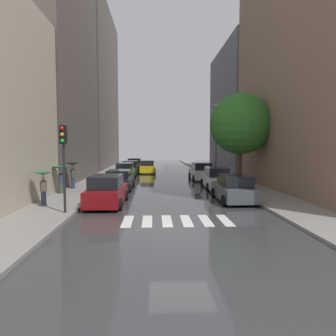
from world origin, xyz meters
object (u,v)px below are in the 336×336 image
Objects in this scene: parked_car_right_nearest at (234,189)px; pedestrian_foreground at (61,172)px; parked_car_left_third at (125,172)px; parked_car_left_fourth at (130,168)px; street_tree_right at (240,124)px; pedestrian_by_kerb at (43,180)px; parked_car_left_second at (119,180)px; parked_car_right_second at (216,179)px; parked_car_right_third at (201,172)px; traffic_light_left_corner at (63,149)px; lamp_post_right at (216,136)px; pedestrian_near_tree at (73,169)px; taxi_midroad at (147,167)px; parked_car_left_fifth at (135,165)px; parked_car_left_nearest at (107,191)px.

parked_car_right_nearest is 11.78m from pedestrian_foreground.
parked_car_left_third is 1.06× the size of parked_car_left_fourth.
street_tree_right reaches higher than parked_car_left_fourth.
pedestrian_by_kerb is at bearing -148.93° from street_tree_right.
parked_car_right_nearest reaches higher than parked_car_left_second.
pedestrian_by_kerb is (-11.19, -6.98, 0.75)m from parked_car_right_second.
parked_car_right_second is at bearing -179.01° from parked_car_right_third.
lamp_post_right is at bearing 57.05° from traffic_light_left_corner.
parked_car_right_second is (7.73, 0.27, 0.07)m from parked_car_left_second.
pedestrian_near_tree is at bearing 84.40° from pedestrian_foreground.
pedestrian_foreground is (-11.46, -2.85, 0.80)m from parked_car_right_second.
parked_car_left_second is at bearing 171.29° from taxi_midroad.
parked_car_right_nearest is 0.57× the size of lamp_post_right.
street_tree_right is 6.90m from lamp_post_right.
parked_car_left_fifth is 14.19m from lamp_post_right.
taxi_midroad is 10.63m from lamp_post_right.
parked_car_left_third is (-0.16, 12.88, 0.00)m from parked_car_left_nearest.
parked_car_left_third is 0.95× the size of taxi_midroad.
parked_car_left_nearest reaches higher than parked_car_right_nearest.
parked_car_right_third is at bearing -146.92° from parked_car_left_fifth.
parked_car_left_fifth is (0.21, 11.63, -0.00)m from parked_car_left_third.
parked_car_right_nearest is 0.91× the size of parked_car_right_second.
parked_car_right_second reaches higher than parked_car_left_second.
parked_car_left_fifth is 0.56× the size of street_tree_right.
parked_car_right_nearest is 20.92m from taxi_midroad.
parked_car_left_second is 0.94× the size of parked_car_right_third.
street_tree_right is at bearing -156.43° from parked_car_right_third.
street_tree_right reaches higher than pedestrian_by_kerb.
parked_car_left_nearest is 2.43× the size of pedestrian_foreground.
parked_car_left_second is (0.01, 6.23, -0.08)m from parked_car_left_nearest.
parked_car_right_second is 1.04× the size of parked_car_right_third.
parked_car_left_fifth reaches higher than parked_car_left_second.
street_tree_right is at bearing -62.39° from parked_car_right_second.
pedestrian_near_tree is (-11.10, -6.81, 0.83)m from parked_car_right_third.
pedestrian_by_kerb is (0.11, -6.61, -0.09)m from pedestrian_near_tree.
parked_car_right_third is 1.01× the size of taxi_midroad.
street_tree_right is (9.91, -16.91, 4.46)m from parked_car_left_fifth.
parked_car_right_second is at bearing -145.74° from parked_car_left_fourth.
parked_car_left_fourth is 15.92m from street_tree_right.
pedestrian_foreground is 0.95× the size of pedestrian_near_tree.
parked_car_left_nearest is at bearing -179.96° from parked_car_left_fifth.
parked_car_right_nearest is at bearing -165.35° from taxi_midroad.
parked_car_right_second is at bearing -86.80° from parked_car_left_second.
parked_car_right_nearest is (7.86, -11.99, -0.05)m from parked_car_left_third.
parked_car_left_fifth is at bearing 0.42° from parked_car_left_fourth.
lamp_post_right is (13.04, 10.77, 2.93)m from pedestrian_foreground.
lamp_post_right is at bearing -137.24° from parked_car_left_fifth.
taxi_midroad reaches higher than parked_car_left_third.
parked_car_right_third is 2.49× the size of pedestrian_by_kerb.
parked_car_right_nearest is 0.96× the size of taxi_midroad.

